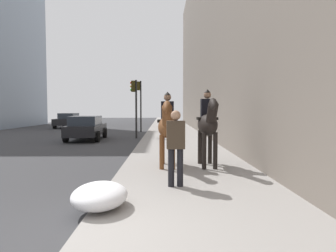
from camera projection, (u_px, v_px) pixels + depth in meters
sidewalk_slab at (216, 240)px, 4.15m from camera, size 120.00×3.97×0.12m
mounted_horse_near at (167, 126)px, 9.06m from camera, size 2.15×0.61×2.25m
mounted_horse_far at (208, 123)px, 9.06m from camera, size 2.15×0.61×2.32m
pedestrian_greeting at (176, 143)px, 6.76m from camera, size 0.27×0.41×1.70m
car_near_lane at (86, 127)px, 18.05m from camera, size 4.45×2.08×1.44m
car_far_lane at (68, 120)px, 30.01m from camera, size 4.36×1.92×1.44m
traffic_light_near_curb at (135, 99)px, 19.16m from camera, size 0.20×0.44×3.68m
traffic_light_far_curb at (140, 98)px, 24.65m from camera, size 0.20×0.44×4.11m
snow_pile_near at (100, 195)px, 5.33m from camera, size 1.26×0.97×0.43m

